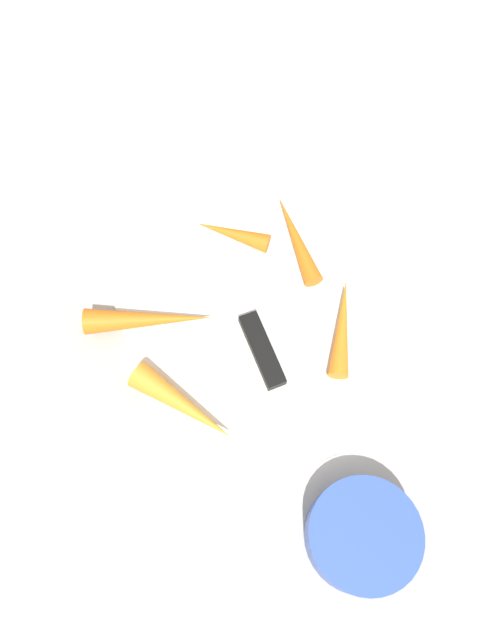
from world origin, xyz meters
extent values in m
plane|color=#ADA8A0|center=(0.00, 0.00, 0.00)|extent=(1.40, 1.40, 0.00)
cube|color=silver|center=(0.00, 0.00, 0.01)|extent=(0.36, 0.26, 0.01)
cube|color=#B7B7BC|center=(-0.05, 0.01, 0.01)|extent=(0.11, 0.02, 0.00)
cube|color=black|center=(0.05, 0.01, 0.02)|extent=(0.09, 0.02, 0.01)
cone|color=orange|center=(-0.03, -0.10, 0.03)|extent=(0.08, 0.15, 0.03)
cone|color=orange|center=(0.07, -0.09, 0.03)|extent=(0.12, 0.10, 0.03)
cone|color=orange|center=(0.05, 0.10, 0.02)|extent=(0.11, 0.08, 0.02)
cone|color=orange|center=(-0.07, 0.10, 0.02)|extent=(0.12, 0.03, 0.02)
cone|color=orange|center=(-0.10, 0.03, 0.02)|extent=(0.08, 0.09, 0.02)
cylinder|color=#3351B2|center=(0.26, 0.03, 0.02)|extent=(0.11, 0.11, 0.05)
camera|label=1|loc=(0.24, -0.09, 0.65)|focal=33.48mm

